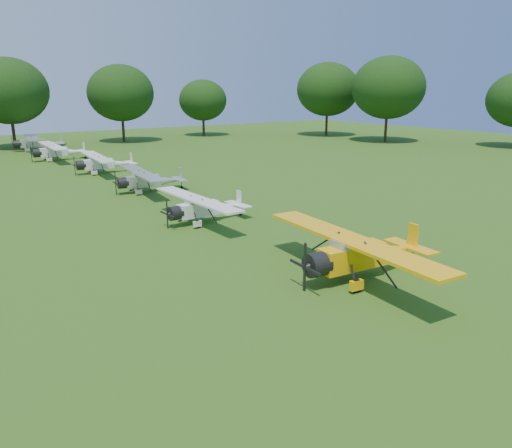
{
  "coord_description": "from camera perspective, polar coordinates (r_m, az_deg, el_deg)",
  "views": [
    {
      "loc": [
        -15.72,
        -23.91,
        8.74
      ],
      "look_at": [
        -0.36,
        -2.18,
        1.4
      ],
      "focal_mm": 35.0,
      "sensor_mm": 36.0,
      "label": 1
    }
  ],
  "objects": [
    {
      "name": "ground",
      "position": [
        29.92,
        -1.85,
        -1.57
      ],
      "size": [
        160.0,
        160.0,
        0.0
      ],
      "primitive_type": "plane",
      "color": "#1E4812",
      "rests_on": "ground"
    },
    {
      "name": "tree_belt",
      "position": [
        30.86,
        3.56,
        14.07
      ],
      "size": [
        137.36,
        130.27,
        14.52
      ],
      "color": "black",
      "rests_on": "ground"
    },
    {
      "name": "aircraft_2",
      "position": [
        23.89,
        11.92,
        -3.07
      ],
      "size": [
        7.11,
        11.32,
        2.22
      ],
      "rotation": [
        0.0,
        0.0,
        -0.09
      ],
      "color": "#FFB70A",
      "rests_on": "ground"
    },
    {
      "name": "aircraft_3",
      "position": [
        33.29,
        -5.98,
        2.04
      ],
      "size": [
        5.9,
        9.37,
        1.85
      ],
      "rotation": [
        0.0,
        0.0,
        0.02
      ],
      "color": "white",
      "rests_on": "ground"
    },
    {
      "name": "aircraft_4",
      "position": [
        43.88,
        -12.23,
        5.07
      ],
      "size": [
        6.13,
        9.74,
        1.91
      ],
      "rotation": [
        0.0,
        0.0,
        -0.12
      ],
      "color": "silver",
      "rests_on": "ground"
    },
    {
      "name": "aircraft_5",
      "position": [
        54.83,
        -17.09,
        6.79
      ],
      "size": [
        6.29,
        10.02,
        1.97
      ],
      "rotation": [
        0.0,
        0.0,
        -0.09
      ],
      "color": "white",
      "rests_on": "ground"
    },
    {
      "name": "aircraft_6",
      "position": [
        66.39,
        -21.74,
        7.83
      ],
      "size": [
        6.62,
        10.54,
        2.08
      ],
      "rotation": [
        0.0,
        0.0,
        -0.04
      ],
      "color": "white",
      "rests_on": "ground"
    },
    {
      "name": "aircraft_7",
      "position": [
        77.52,
        -23.79,
        8.59
      ],
      "size": [
        6.86,
        10.87,
        2.13
      ],
      "rotation": [
        0.0,
        0.0,
        -0.16
      ],
      "color": "silver",
      "rests_on": "ground"
    }
  ]
}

